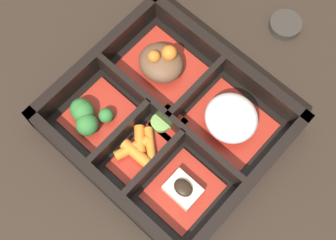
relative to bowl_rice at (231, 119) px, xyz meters
name	(u,v)px	position (x,y,z in m)	size (l,w,h in m)	color
ground_plane	(168,126)	(-0.06, -0.05, -0.03)	(3.00, 3.00, 0.00)	black
bento_base	(168,125)	(-0.06, -0.05, -0.03)	(0.28, 0.25, 0.01)	black
bento_rim	(167,122)	(-0.06, -0.06, -0.01)	(0.28, 0.25, 0.05)	black
bowl_stew	(161,64)	(-0.12, 0.00, -0.01)	(0.10, 0.09, 0.05)	maroon
bowl_rice	(231,119)	(0.00, 0.00, 0.00)	(0.10, 0.09, 0.05)	maroon
bowl_greens	(89,116)	(-0.14, -0.12, -0.01)	(0.07, 0.09, 0.03)	maroon
bowl_carrots	(139,149)	(-0.06, -0.11, -0.02)	(0.05, 0.09, 0.02)	maroon
bowl_tofu	(183,190)	(0.01, -0.11, -0.02)	(0.07, 0.09, 0.03)	maroon
bowl_pickles	(163,122)	(-0.07, -0.06, -0.02)	(0.04, 0.04, 0.01)	maroon
sauce_dish	(285,25)	(-0.04, 0.18, -0.03)	(0.05, 0.05, 0.01)	#2D2823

